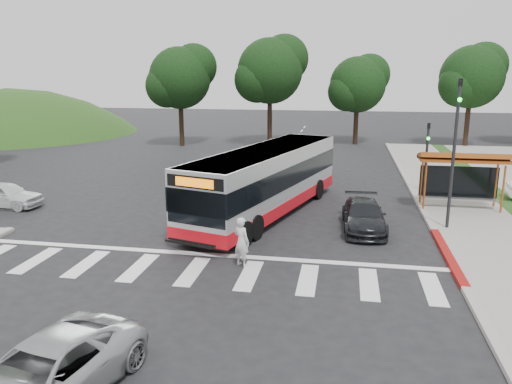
% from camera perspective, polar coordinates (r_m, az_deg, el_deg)
% --- Properties ---
extents(ground, '(140.00, 140.00, 0.00)m').
position_cam_1_polar(ground, '(22.23, -3.43, -4.16)').
color(ground, black).
rests_on(ground, ground).
extents(sidewalk_east, '(4.00, 40.00, 0.12)m').
position_cam_1_polar(sidewalk_east, '(29.95, 21.37, -0.30)').
color(sidewalk_east, gray).
rests_on(sidewalk_east, ground).
extents(curb_east, '(0.30, 40.00, 0.15)m').
position_cam_1_polar(curb_east, '(29.61, 17.58, -0.11)').
color(curb_east, '#9E9991').
rests_on(curb_east, ground).
extents(curb_east_red, '(0.32, 6.00, 0.15)m').
position_cam_1_polar(curb_east_red, '(20.13, 21.05, -6.77)').
color(curb_east_red, maroon).
rests_on(curb_east_red, ground).
extents(hillside_nw, '(44.00, 44.00, 10.00)m').
position_cam_1_polar(hillside_nw, '(63.04, -26.07, 6.07)').
color(hillside_nw, '#294516').
rests_on(hillside_nw, ground).
extents(crosswalk_ladder, '(18.00, 2.60, 0.01)m').
position_cam_1_polar(crosswalk_ladder, '(17.70, -7.25, -8.98)').
color(crosswalk_ladder, silver).
rests_on(crosswalk_ladder, ground).
extents(bus_shelter, '(4.20, 1.60, 2.86)m').
position_cam_1_polar(bus_shelter, '(26.68, 22.52, 3.02)').
color(bus_shelter, '#A14D1A').
rests_on(bus_shelter, sidewalk_east).
extents(traffic_signal_ne_tall, '(0.18, 0.37, 6.50)m').
position_cam_1_polar(traffic_signal_ne_tall, '(22.71, 21.77, 5.32)').
color(traffic_signal_ne_tall, black).
rests_on(traffic_signal_ne_tall, ground).
extents(traffic_signal_ne_short, '(0.18, 0.37, 4.00)m').
position_cam_1_polar(traffic_signal_ne_short, '(29.73, 18.94, 4.56)').
color(traffic_signal_ne_short, black).
rests_on(traffic_signal_ne_short, ground).
extents(tree_ne_a, '(6.16, 5.74, 9.30)m').
position_cam_1_polar(tree_ne_a, '(49.87, 23.49, 12.08)').
color(tree_ne_a, black).
rests_on(tree_ne_a, parking_lot).
extents(tree_north_a, '(6.60, 6.15, 10.17)m').
position_cam_1_polar(tree_north_a, '(47.15, 1.72, 13.78)').
color(tree_north_a, black).
rests_on(tree_north_a, ground).
extents(tree_north_b, '(5.72, 5.33, 8.43)m').
position_cam_1_polar(tree_north_b, '(48.65, 11.63, 12.03)').
color(tree_north_b, black).
rests_on(tree_north_b, ground).
extents(tree_north_c, '(6.16, 5.74, 9.30)m').
position_cam_1_polar(tree_north_c, '(47.07, -8.59, 12.87)').
color(tree_north_c, black).
rests_on(tree_north_c, ground).
extents(transit_bus, '(6.02, 12.57, 3.18)m').
position_cam_1_polar(transit_bus, '(24.02, 1.15, 1.15)').
color(transit_bus, '#B4B7B9').
rests_on(transit_bus, ground).
extents(pedestrian, '(0.79, 0.71, 1.81)m').
position_cam_1_polar(pedestrian, '(17.75, -1.66, -5.70)').
color(pedestrian, silver).
rests_on(pedestrian, ground).
extents(dark_sedan, '(1.97, 4.45, 1.27)m').
position_cam_1_polar(dark_sedan, '(22.34, 12.22, -2.66)').
color(dark_sedan, black).
rests_on(dark_sedan, ground).
extents(silver_suv_south, '(3.18, 5.15, 1.33)m').
position_cam_1_polar(silver_suv_south, '(11.83, -23.08, -18.67)').
color(silver_suv_south, '#B0B4B6').
rests_on(silver_suv_south, ground).
extents(west_car_white, '(3.89, 1.75, 1.30)m').
position_cam_1_polar(west_car_white, '(28.50, -26.73, -0.28)').
color(west_car_white, silver).
rests_on(west_car_white, ground).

